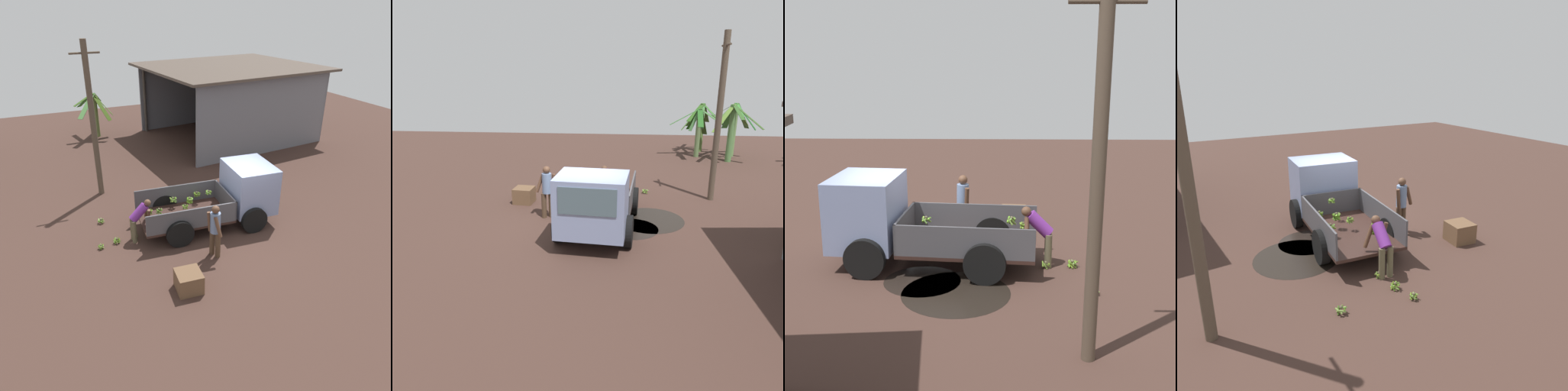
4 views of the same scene
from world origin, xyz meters
TOP-DOWN VIEW (x-y plane):
  - ground at (0.00, 0.00)m, footprint 36.00×36.00m
  - mud_patch_0 at (-1.35, 2.01)m, footprint 2.18×2.18m
  - mud_patch_1 at (-0.61, 1.43)m, footprint 1.61×1.61m
  - cargo_truck at (0.27, 0.40)m, footprint 4.62×2.40m
  - warehouse_shed at (5.04, 8.83)m, footprint 9.19×8.13m
  - utility_pole at (-3.55, 4.34)m, footprint 1.03×0.21m
  - banana_palm_0 at (-2.27, 11.66)m, footprint 2.07×2.48m
  - person_foreground_visitor at (-1.33, -1.22)m, footprint 0.40×0.67m
  - person_worker_loading at (-3.10, 0.51)m, footprint 0.71×0.66m
  - banana_bunch_on_ground_0 at (-3.84, 0.61)m, footprint 0.25×0.25m
  - banana_bunch_on_ground_1 at (-4.05, 2.02)m, footprint 0.24×0.24m
  - banana_bunch_on_ground_2 at (-3.25, 0.67)m, footprint 0.21×0.22m
  - banana_bunch_on_ground_3 at (-4.36, 0.48)m, footprint 0.20×0.20m
  - wooden_crate_0 at (-2.63, -2.32)m, footprint 0.72×0.72m

SIDE VIEW (x-z plane):
  - ground at x=0.00m, z-range 0.00..0.00m
  - mud_patch_0 at x=-1.35m, z-range 0.00..0.01m
  - mud_patch_1 at x=-0.61m, z-range 0.00..0.01m
  - banana_bunch_on_ground_3 at x=-4.36m, z-range 0.01..0.17m
  - banana_bunch_on_ground_0 at x=-3.84m, z-range 0.01..0.19m
  - banana_bunch_on_ground_2 at x=-3.25m, z-range 0.02..0.19m
  - banana_bunch_on_ground_1 at x=-4.05m, z-range 0.01..0.20m
  - wooden_crate_0 at x=-2.63m, z-range 0.00..0.55m
  - person_worker_loading at x=-3.10m, z-range 0.11..1.48m
  - person_foreground_visitor at x=-1.33m, z-range 0.09..1.77m
  - cargo_truck at x=0.27m, z-range 0.05..2.04m
  - banana_palm_0 at x=-2.27m, z-range 0.10..2.50m
  - warehouse_shed at x=5.04m, z-range 0.85..4.66m
  - utility_pole at x=-3.55m, z-range 0.05..5.75m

